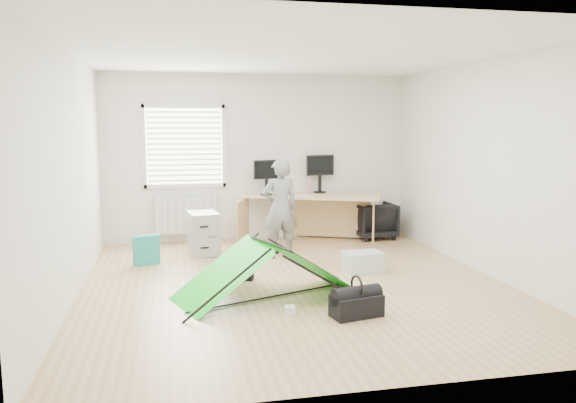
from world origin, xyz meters
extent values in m
plane|color=tan|center=(0.00, 0.00, 0.00)|extent=(5.50, 5.50, 0.00)
cube|color=silver|center=(0.00, 2.75, 1.35)|extent=(5.00, 0.02, 2.70)
cube|color=silver|center=(-1.20, 2.71, 1.55)|extent=(1.20, 0.06, 1.20)
cube|color=silver|center=(-1.20, 2.67, 0.45)|extent=(1.00, 0.12, 0.60)
cube|color=tan|center=(0.77, 2.34, 0.38)|extent=(2.33, 1.51, 0.76)
cube|color=#A8ACAE|center=(-0.98, 1.78, 0.31)|extent=(0.47, 0.59, 0.63)
cube|color=black|center=(0.08, 2.49, 0.97)|extent=(0.45, 0.19, 0.42)
cube|color=black|center=(1.00, 2.60, 0.99)|extent=(0.50, 0.19, 0.46)
cube|color=beige|center=(0.59, 2.26, 0.77)|extent=(0.46, 0.25, 0.02)
cylinder|color=#C66F93|center=(0.82, 2.53, 0.89)|extent=(0.08, 0.08, 0.25)
imported|color=black|center=(1.89, 2.37, 0.30)|extent=(0.66, 0.68, 0.60)
imported|color=slate|center=(0.09, 1.37, 0.71)|extent=(0.54, 0.38, 1.42)
cube|color=#B5BABE|center=(0.98, 0.35, 0.13)|extent=(0.51, 0.39, 0.27)
cube|color=teal|center=(-1.78, 1.34, 0.20)|extent=(0.37, 0.25, 0.41)
cube|color=black|center=(-0.65, 0.34, 0.15)|extent=(0.40, 0.26, 0.29)
cube|color=silver|center=(-0.29, -1.07, 0.05)|extent=(0.10, 0.10, 0.10)
cube|color=black|center=(0.36, -1.23, 0.11)|extent=(0.55, 0.35, 0.22)
camera|label=1|loc=(-1.42, -6.39, 1.94)|focal=35.00mm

